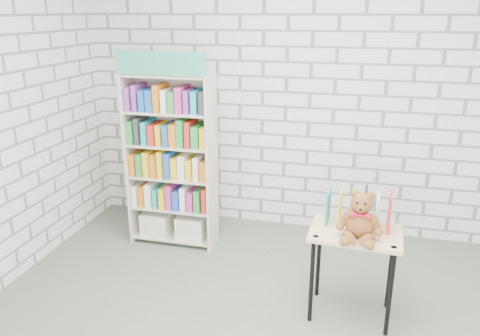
# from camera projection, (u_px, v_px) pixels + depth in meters

# --- Properties ---
(room_shell) EXTENTS (4.52, 4.02, 2.81)m
(room_shell) POSITION_uv_depth(u_px,v_px,m) (275.00, 83.00, 2.54)
(room_shell) COLOR silver
(room_shell) RESTS_ON ground
(bookshelf) EXTENTS (0.82, 0.32, 1.84)m
(bookshelf) POSITION_uv_depth(u_px,v_px,m) (172.00, 159.00, 4.37)
(bookshelf) COLOR beige
(bookshelf) RESTS_ON ground
(display_table) EXTENTS (0.66, 0.48, 0.68)m
(display_table) POSITION_uv_depth(u_px,v_px,m) (355.00, 243.00, 3.33)
(display_table) COLOR #DDB485
(display_table) RESTS_ON ground
(table_books) EXTENTS (0.45, 0.22, 0.26)m
(table_books) POSITION_uv_depth(u_px,v_px,m) (358.00, 209.00, 3.35)
(table_books) COLOR teal
(table_books) RESTS_ON display_table
(teddy_bear) EXTENTS (0.32, 0.29, 0.34)m
(teddy_bear) POSITION_uv_depth(u_px,v_px,m) (360.00, 220.00, 3.16)
(teddy_bear) COLOR brown
(teddy_bear) RESTS_ON display_table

